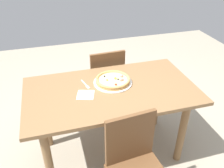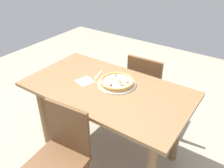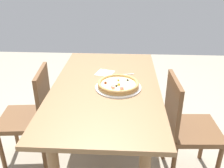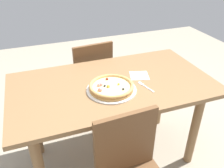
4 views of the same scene
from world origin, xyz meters
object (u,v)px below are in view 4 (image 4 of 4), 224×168
Objects in this scene: dining_table at (113,96)px; chair_far at (90,77)px; plate at (111,90)px; fork at (145,86)px; napkin at (139,76)px; pizza at (111,87)px.

chair_far is at bearing 90.93° from dining_table.
chair_far is 2.52× the size of plate.
fork reaches higher than dining_table.
plate reaches higher than napkin.
dining_table is 0.18m from pizza.
dining_table is at bearing 43.15° from fork.
chair_far is 0.78m from plate.
dining_table is 0.16m from plate.
napkin is (0.23, 0.03, 0.12)m from dining_table.
fork reaches higher than napkin.
plate is 0.03m from pizza.
pizza is 0.30m from napkin.
plate reaches higher than dining_table.
fork is (0.21, -0.75, 0.29)m from chair_far.
dining_table is at bearing -173.38° from napkin.
chair_far reaches higher than pizza.
chair_far is 0.71m from napkin.
napkin is at bearing 24.25° from plate.
pizza is 0.25m from fork.
napkin is (0.27, 0.12, -0.00)m from plate.
fork is at bearing -32.45° from dining_table.
pizza reaches higher than napkin.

